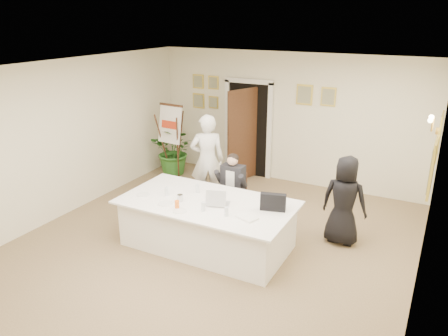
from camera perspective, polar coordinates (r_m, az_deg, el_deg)
name	(u,v)px	position (r m, az deg, el deg)	size (l,w,h in m)	color
floor	(207,250)	(7.02, -2.23, -10.65)	(7.00, 7.00, 0.00)	brown
ceiling	(204,70)	(6.12, -2.58, 12.68)	(6.00, 7.00, 0.02)	white
wall_back	(287,119)	(9.50, 8.28, 6.38)	(6.00, 0.10, 2.80)	beige
wall_left	(60,141)	(8.29, -20.68, 3.38)	(0.10, 7.00, 2.80)	beige
wall_right	(427,206)	(5.66, 25.03, -4.50)	(0.10, 7.00, 2.80)	beige
doorway	(246,132)	(9.75, 2.93, 4.72)	(1.14, 0.86, 2.20)	black
pictures_back_wall	(253,95)	(9.68, 3.84, 9.49)	(3.40, 0.06, 0.80)	gold
pictures_right_wall	(436,150)	(6.68, 25.91, 2.10)	(0.06, 2.20, 0.80)	gold
wall_sconce	(434,125)	(6.60, 25.75, 5.09)	(0.20, 0.30, 0.24)	gold
conference_table	(207,224)	(6.96, -2.19, -7.26)	(2.70, 1.44, 0.78)	white
seated_man	(232,188)	(7.66, 1.01, -2.64)	(0.55, 0.58, 1.28)	black
flip_chart	(173,145)	(9.80, -6.63, 3.02)	(0.59, 0.39, 1.66)	#361F11
standing_man	(207,160)	(8.34, -2.20, 1.05)	(0.65, 0.43, 1.78)	white
standing_woman	(344,201)	(7.18, 15.44, -4.13)	(0.72, 0.47, 1.47)	black
potted_palm	(175,151)	(10.08, -6.43, 2.24)	(1.00, 0.87, 1.11)	#275E1F
laptop	(219,196)	(6.64, -0.61, -3.65)	(0.31, 0.34, 0.28)	#B7BABC
laptop_bag	(273,202)	(6.48, 6.43, -4.45)	(0.38, 0.10, 0.26)	black
paper_stack	(247,218)	(6.25, 3.04, -6.48)	(0.28, 0.20, 0.03)	white
plate_left	(143,195)	(7.14, -10.50, -3.43)	(0.21, 0.21, 0.01)	white
plate_mid	(165,204)	(6.76, -7.67, -4.63)	(0.22, 0.22, 0.01)	white
plate_near	(180,211)	(6.49, -5.80, -5.60)	(0.21, 0.21, 0.01)	white
glass_a	(167,191)	(7.04, -7.49, -3.04)	(0.06, 0.06, 0.14)	silver
glass_b	(203,207)	(6.45, -2.74, -5.06)	(0.06, 0.06, 0.14)	silver
glass_c	(226,212)	(6.29, 0.31, -5.71)	(0.06, 0.06, 0.14)	silver
glass_d	(198,189)	(7.10, -3.48, -2.71)	(0.06, 0.06, 0.14)	silver
oj_glass	(177,205)	(6.56, -6.15, -4.78)	(0.07, 0.07, 0.13)	orange
steel_jug	(180,198)	(6.81, -5.75, -3.91)	(0.09, 0.09, 0.11)	silver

